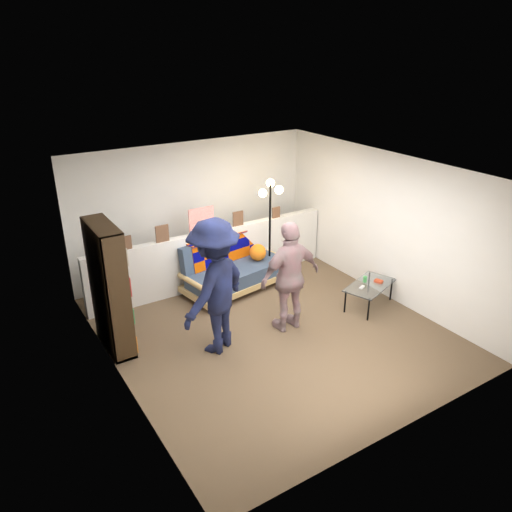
{
  "coord_description": "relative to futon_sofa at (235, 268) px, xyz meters",
  "views": [
    {
      "loc": [
        -3.59,
        -5.3,
        4.0
      ],
      "look_at": [
        0.0,
        0.4,
        1.05
      ],
      "focal_mm": 35.0,
      "sensor_mm": 36.0,
      "label": 1
    }
  ],
  "objects": [
    {
      "name": "ground",
      "position": [
        -0.25,
        -1.48,
        -0.37
      ],
      "size": [
        5.0,
        5.0,
        0.0
      ],
      "primitive_type": "plane",
      "color": "brown",
      "rests_on": "ground"
    },
    {
      "name": "room_shell",
      "position": [
        -0.25,
        -1.01,
        1.3
      ],
      "size": [
        4.6,
        5.05,
        2.45
      ],
      "color": "silver",
      "rests_on": "ground"
    },
    {
      "name": "half_wall_ledge",
      "position": [
        -0.25,
        0.32,
        0.13
      ],
      "size": [
        4.45,
        0.15,
        1.0
      ],
      "primitive_type": "cube",
      "color": "silver",
      "rests_on": "ground"
    },
    {
      "name": "ledge_decor",
      "position": [
        -0.48,
        0.3,
        0.8
      ],
      "size": [
        2.97,
        0.02,
        0.45
      ],
      "color": "brown",
      "rests_on": "half_wall_ledge"
    },
    {
      "name": "futon_sofa",
      "position": [
        0.0,
        0.0,
        0.0
      ],
      "size": [
        1.97,
        1.15,
        0.8
      ],
      "color": "tan",
      "rests_on": "ground"
    },
    {
      "name": "bookshelf",
      "position": [
        -2.33,
        -0.67,
        0.48
      ],
      "size": [
        0.3,
        0.91,
        1.82
      ],
      "color": "black",
      "rests_on": "ground"
    },
    {
      "name": "coffee_table",
      "position": [
        1.49,
        -1.72,
        -0.01
      ],
      "size": [
        1.03,
        0.78,
        0.48
      ],
      "color": "black",
      "rests_on": "ground"
    },
    {
      "name": "floor_lamp",
      "position": [
        0.73,
        0.02,
        0.91
      ],
      "size": [
        0.35,
        0.34,
        1.81
      ],
      "color": "black",
      "rests_on": "ground"
    },
    {
      "name": "person_left",
      "position": [
        -1.14,
        -1.46,
        0.58
      ],
      "size": [
        1.42,
        1.21,
        1.9
      ],
      "primitive_type": "imported",
      "rotation": [
        0.0,
        0.0,
        3.64
      ],
      "color": "black",
      "rests_on": "ground"
    },
    {
      "name": "person_right",
      "position": [
        0.03,
        -1.57,
        0.47
      ],
      "size": [
        0.98,
        0.41,
        1.68
      ],
      "primitive_type": "imported",
      "rotation": [
        0.0,
        0.0,
        3.14
      ],
      "color": "#C17D86",
      "rests_on": "ground"
    }
  ]
}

